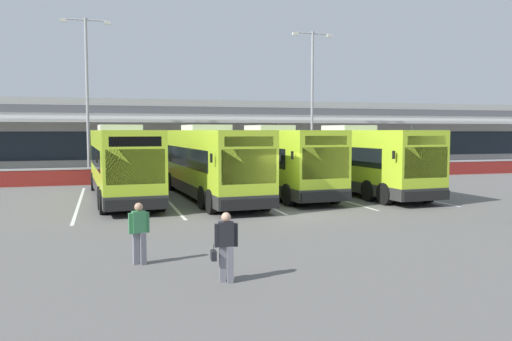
% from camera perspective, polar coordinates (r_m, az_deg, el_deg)
% --- Properties ---
extents(ground_plane, '(200.00, 200.00, 0.00)m').
position_cam_1_polar(ground_plane, '(21.95, 3.04, -4.73)').
color(ground_plane, '#605E5B').
extents(terminal_building, '(70.00, 13.00, 6.00)m').
position_cam_1_polar(terminal_building, '(47.89, -7.76, 3.81)').
color(terminal_building, '#B7B7B2').
rests_on(terminal_building, ground).
extents(red_barrier_wall, '(60.00, 0.40, 1.10)m').
position_cam_1_polar(red_barrier_wall, '(35.79, -4.71, -0.30)').
color(red_barrier_wall, maroon).
rests_on(red_barrier_wall, ground).
extents(coach_bus_leftmost, '(3.45, 12.27, 3.78)m').
position_cam_1_polar(coach_bus_leftmost, '(27.08, -14.51, 0.68)').
color(coach_bus_leftmost, '#B7DB2D').
rests_on(coach_bus_leftmost, ground).
extents(coach_bus_left_centre, '(3.45, 12.27, 3.78)m').
position_cam_1_polar(coach_bus_left_centre, '(26.43, -4.98, 0.71)').
color(coach_bus_left_centre, '#B7DB2D').
rests_on(coach_bus_left_centre, ground).
extents(coach_bus_centre, '(3.45, 12.27, 3.78)m').
position_cam_1_polar(coach_bus_centre, '(28.61, 2.14, 1.01)').
color(coach_bus_centre, '#B7DB2D').
rests_on(coach_bus_centre, ground).
extents(coach_bus_right_centre, '(3.45, 12.27, 3.78)m').
position_cam_1_polar(coach_bus_right_centre, '(29.51, 10.98, 1.03)').
color(coach_bus_right_centre, '#B7DB2D').
rests_on(coach_bus_right_centre, ground).
extents(bay_stripe_far_west, '(0.14, 13.00, 0.01)m').
position_cam_1_polar(bay_stripe_far_west, '(26.68, -18.82, -3.32)').
color(bay_stripe_far_west, silver).
rests_on(bay_stripe_far_west, ground).
extents(bay_stripe_west, '(0.14, 13.00, 0.01)m').
position_cam_1_polar(bay_stripe_west, '(26.83, -9.81, -3.11)').
color(bay_stripe_west, silver).
rests_on(bay_stripe_west, ground).
extents(bay_stripe_mid_west, '(0.14, 13.00, 0.01)m').
position_cam_1_polar(bay_stripe_mid_west, '(27.62, -1.11, -2.83)').
color(bay_stripe_mid_west, silver).
rests_on(bay_stripe_mid_west, ground).
extents(bay_stripe_centre, '(0.14, 13.00, 0.01)m').
position_cam_1_polar(bay_stripe_centre, '(29.00, 6.92, -2.51)').
color(bay_stripe_centre, silver).
rests_on(bay_stripe_centre, ground).
extents(bay_stripe_mid_east, '(0.14, 13.00, 0.01)m').
position_cam_1_polar(bay_stripe_mid_east, '(30.90, 14.10, -2.19)').
color(bay_stripe_mid_east, silver).
rests_on(bay_stripe_mid_east, ground).
extents(pedestrian_with_handbag, '(0.63, 0.35, 1.62)m').
position_cam_1_polar(pedestrian_with_handbag, '(12.05, -3.38, -8.19)').
color(pedestrian_with_handbag, slate).
rests_on(pedestrian_with_handbag, ground).
extents(pedestrian_in_dark_coat, '(0.54, 0.29, 1.62)m').
position_cam_1_polar(pedestrian_in_dark_coat, '(13.92, -12.72, -6.51)').
color(pedestrian_in_dark_coat, slate).
rests_on(pedestrian_in_dark_coat, ground).
extents(lamp_post_west, '(3.24, 0.28, 11.00)m').
position_cam_1_polar(lamp_post_west, '(37.21, -18.05, 8.52)').
color(lamp_post_west, '#9E9EA3').
rests_on(lamp_post_west, ground).
extents(lamp_post_centre, '(3.24, 0.28, 11.00)m').
position_cam_1_polar(lamp_post_centre, '(40.45, 6.19, 8.36)').
color(lamp_post_centre, '#9E9EA3').
rests_on(lamp_post_centre, ground).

